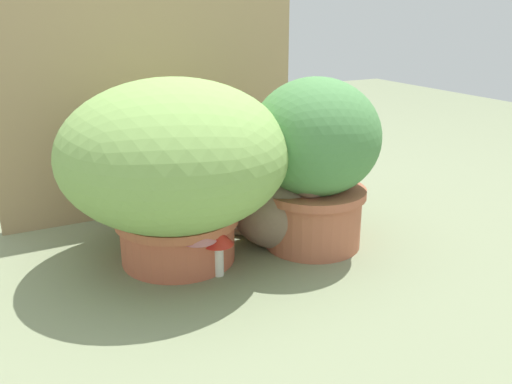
{
  "coord_description": "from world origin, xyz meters",
  "views": [
    {
      "loc": [
        -0.57,
        -1.31,
        0.69
      ],
      "look_at": [
        0.11,
        0.01,
        0.18
      ],
      "focal_mm": 38.58,
      "sensor_mm": 36.0,
      "label": 1
    }
  ],
  "objects": [
    {
      "name": "cardboard_backdrop",
      "position": [
        -0.03,
        0.48,
        0.46
      ],
      "size": [
        1.03,
        0.03,
        0.92
      ],
      "primitive_type": "cube",
      "color": "tan",
      "rests_on": "ground"
    },
    {
      "name": "cat",
      "position": [
        0.17,
        -0.01,
        0.12
      ],
      "size": [
        0.3,
        0.36,
        0.32
      ],
      "color": "#856D59",
      "rests_on": "ground"
    },
    {
      "name": "mushroom_ornament_red",
      "position": [
        -0.05,
        -0.09,
        0.1
      ],
      "size": [
        0.08,
        0.08,
        0.14
      ],
      "color": "silver",
      "rests_on": "ground"
    },
    {
      "name": "ground_plane",
      "position": [
        0.0,
        0.0,
        0.0
      ],
      "size": [
        6.0,
        6.0,
        0.0
      ],
      "primitive_type": "plane",
      "color": "gray"
    },
    {
      "name": "leafy_planter",
      "position": [
        0.28,
        -0.03,
        0.27
      ],
      "size": [
        0.37,
        0.37,
        0.5
      ],
      "color": "#B16145",
      "rests_on": "ground"
    },
    {
      "name": "grass_planter",
      "position": [
        -0.11,
        0.06,
        0.29
      ],
      "size": [
        0.62,
        0.62,
        0.51
      ],
      "color": "#BD5F43",
      "rests_on": "ground"
    },
    {
      "name": "mushroom_ornament_pink",
      "position": [
        -0.11,
        -0.08,
        0.11
      ],
      "size": [
        0.1,
        0.1,
        0.16
      ],
      "color": "silver",
      "rests_on": "ground"
    }
  ]
}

